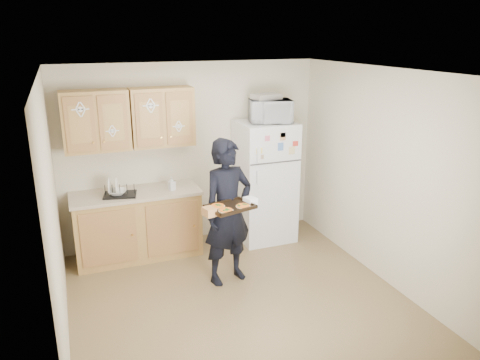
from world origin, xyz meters
The scene contains 22 objects.
floor centered at (0.00, 0.00, 0.00)m, with size 3.60×3.60×0.00m, color brown.
ceiling centered at (0.00, 0.00, 2.50)m, with size 3.60×3.60×0.00m, color silver.
wall_back centered at (0.00, 1.80, 1.25)m, with size 3.60×0.04×2.50m, color beige.
wall_front centered at (0.00, -1.80, 1.25)m, with size 3.60×0.04×2.50m, color beige.
wall_left centered at (-1.80, 0.00, 1.25)m, with size 0.04×3.60×2.50m, color beige.
wall_right centered at (1.80, 0.00, 1.25)m, with size 0.04×3.60×2.50m, color beige.
refrigerator centered at (0.95, 1.43, 0.85)m, with size 0.75×0.70×1.70m, color silver.
base_cabinet centered at (-0.85, 1.48, 0.43)m, with size 1.60×0.60×0.86m, color olive.
countertop centered at (-0.85, 1.48, 0.88)m, with size 1.64×0.64×0.04m, color #BEAE92.
upper_cab_left centered at (-1.25, 1.61, 1.83)m, with size 0.80×0.33×0.75m, color olive.
upper_cab_right centered at (-0.43, 1.61, 1.83)m, with size 0.80×0.33×0.75m, color olive.
cereal_box centered at (1.47, 1.67, 0.16)m, with size 0.20×0.07×0.32m, color #F0C254.
person centered at (0.05, 0.46, 0.87)m, with size 0.63×0.42×1.74m, color black.
baking_tray centered at (-0.02, 0.16, 1.04)m, with size 0.48×0.35×0.04m, color black.
pizza_front_left centered at (-0.11, 0.06, 1.06)m, with size 0.16×0.16×0.02m, color orange.
pizza_front_right centered at (0.11, 0.11, 1.06)m, with size 0.16×0.16×0.02m, color orange.
pizza_back_left centered at (-0.15, 0.21, 1.06)m, with size 0.16×0.16×0.02m, color orange.
microwave centered at (0.99, 1.38, 1.85)m, with size 0.55×0.38×0.31m, color silver.
foil_pan centered at (0.94, 1.41, 2.04)m, with size 0.36×0.25×0.08m, color silver.
dish_rack centered at (-1.05, 1.41, 0.98)m, with size 0.40×0.30×0.16m, color black.
bowl centered at (-1.08, 1.41, 0.95)m, with size 0.23×0.23×0.06m, color silver.
soap_bottle centered at (-0.39, 1.40, 0.99)m, with size 0.08×0.08×0.17m, color silver.
Camera 1 is at (-1.63, -4.32, 2.86)m, focal length 35.00 mm.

